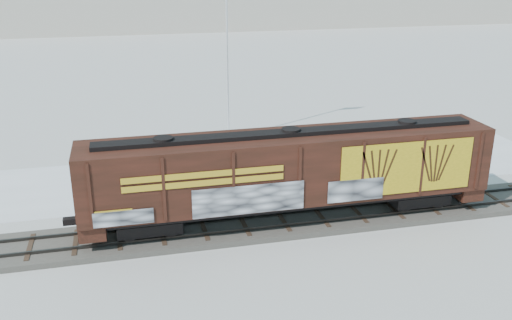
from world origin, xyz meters
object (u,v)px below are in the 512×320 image
object	(u,v)px
car_silver	(242,166)
car_white	(301,168)
hopper_railcar	(290,170)
car_dark	(308,152)
flagpole	(229,71)

from	to	relation	value
car_silver	car_white	world-z (taller)	car_silver
hopper_railcar	car_silver	distance (m)	7.21
car_silver	car_white	size ratio (longest dim) A/B	1.05
car_silver	car_dark	world-z (taller)	car_dark
flagpole	car_dark	world-z (taller)	flagpole
car_silver	car_white	distance (m)	3.57
flagpole	car_silver	bearing A→B (deg)	-95.76
flagpole	hopper_railcar	bearing A→B (deg)	-89.36
flagpole	car_white	world-z (taller)	flagpole
hopper_railcar	flagpole	world-z (taller)	flagpole
hopper_railcar	car_dark	distance (m)	9.40
car_silver	car_dark	size ratio (longest dim) A/B	0.85
car_white	car_dark	distance (m)	2.77
flagpole	car_white	size ratio (longest dim) A/B	3.24
hopper_railcar	car_silver	bearing A→B (deg)	98.03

